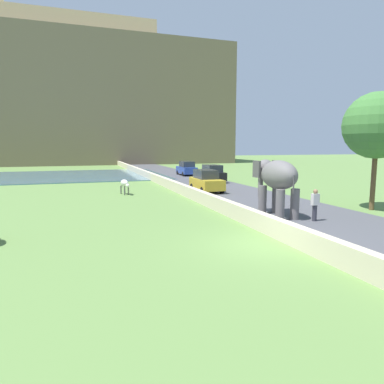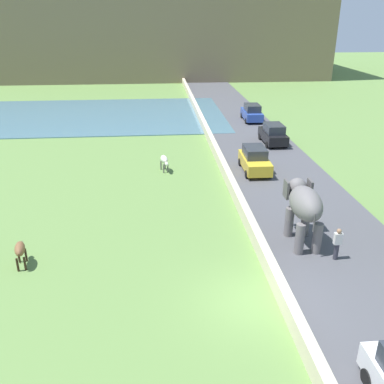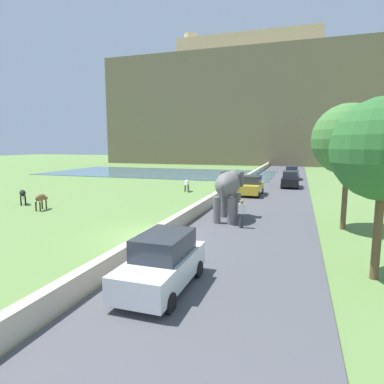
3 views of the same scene
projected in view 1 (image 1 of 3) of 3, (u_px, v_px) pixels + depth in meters
The scene contains 13 objects.
ground_plane at pixel (260, 246), 12.92m from camera, with size 220.00×220.00×0.00m, color #608442.
road_surface at pixel (202, 184), 33.28m from camera, with size 7.00×120.00×0.06m, color #4C4C51.
barrier_wall at pixel (169, 184), 30.16m from camera, with size 0.40×110.00×0.80m, color beige.
lake at pixel (10, 177), 40.52m from camera, with size 36.00×18.00×0.08m, color slate.
hill_distant at pixel (76, 105), 75.66m from camera, with size 64.00×28.00×25.04m, color #75664C.
fort_on_hill at pixel (73, 31), 73.59m from camera, with size 34.84×8.00×7.86m.
elephant at pixel (276, 178), 17.93m from camera, with size 1.44×3.47×2.99m.
person_beside_elephant at pixel (315, 205), 16.79m from camera, with size 0.36×0.22×1.63m.
car_black at pixel (212, 174), 35.01m from camera, with size 1.81×4.01×1.80m.
car_yellow at pixel (206, 181), 27.73m from camera, with size 1.84×4.02×1.80m.
car_blue at pixel (187, 168), 42.99m from camera, with size 1.86×4.04×1.80m.
cow_white at pixel (125, 184), 26.34m from camera, with size 0.68×1.42×1.15m.
tree_mid at pixel (377, 126), 19.49m from camera, with size 3.78×3.78×6.76m.
Camera 1 is at (-6.41, -11.07, 3.73)m, focal length 32.20 mm.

